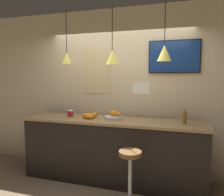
{
  "coord_description": "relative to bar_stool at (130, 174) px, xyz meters",
  "views": [
    {
      "loc": [
        1.04,
        -2.58,
        1.74
      ],
      "look_at": [
        0.0,
        0.74,
        1.38
      ],
      "focal_mm": 35.0,
      "sensor_mm": 36.0,
      "label": 1
    }
  ],
  "objects": [
    {
      "name": "back_wall",
      "position": [
        -0.44,
        1.06,
        1.01
      ],
      "size": [
        8.0,
        0.06,
        2.9
      ],
      "color": "beige",
      "rests_on": "ground_plane"
    },
    {
      "name": "service_counter",
      "position": [
        -0.44,
        0.62,
        0.07
      ],
      "size": [
        2.96,
        0.66,
        1.03
      ],
      "color": "black",
      "rests_on": "ground_plane"
    },
    {
      "name": "bar_stool",
      "position": [
        0.0,
        0.0,
        0.0
      ],
      "size": [
        0.42,
        0.42,
        0.75
      ],
      "color": "#B7B7BC",
      "rests_on": "ground_plane"
    },
    {
      "name": "fruit_bowl",
      "position": [
        -0.42,
        0.64,
        0.64
      ],
      "size": [
        0.29,
        0.29,
        0.14
      ],
      "color": "beige",
      "rests_on": "service_counter"
    },
    {
      "name": "orange_pile",
      "position": [
        -0.84,
        0.62,
        0.63
      ],
      "size": [
        0.22,
        0.25,
        0.09
      ],
      "color": "orange",
      "rests_on": "service_counter"
    },
    {
      "name": "juice_bottle",
      "position": [
        0.67,
        0.63,
        0.68
      ],
      "size": [
        0.07,
        0.07,
        0.22
      ],
      "color": "olive",
      "rests_on": "service_counter"
    },
    {
      "name": "spread_jar",
      "position": [
        -1.2,
        0.63,
        0.64
      ],
      "size": [
        0.1,
        0.1,
        0.11
      ],
      "color": "red",
      "rests_on": "service_counter"
    },
    {
      "name": "pendant_lamp_left",
      "position": [
        -1.24,
        0.63,
        1.59
      ],
      "size": [
        0.16,
        0.16,
        0.88
      ],
      "color": "black"
    },
    {
      "name": "pendant_lamp_middle",
      "position": [
        -0.44,
        0.63,
        1.58
      ],
      "size": [
        0.19,
        0.19,
        0.9
      ],
      "color": "black"
    },
    {
      "name": "pendant_lamp_right",
      "position": [
        0.36,
        0.63,
        1.63
      ],
      "size": [
        0.21,
        0.21,
        0.86
      ],
      "color": "black"
    },
    {
      "name": "mounted_tv",
      "position": [
        0.49,
        1.01,
        1.6
      ],
      "size": [
        0.81,
        0.04,
        0.53
      ],
      "color": "black"
    },
    {
      "name": "hanging_menu_board",
      "position": [
        0.07,
        0.37,
        1.12
      ],
      "size": [
        0.24,
        0.01,
        0.17
      ],
      "color": "white"
    },
    {
      "name": "wall_poster",
      "position": [
        -0.86,
        1.02,
        1.37
      ],
      "size": [
        0.52,
        0.01,
        0.8
      ],
      "color": "#DBBC84"
    }
  ]
}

